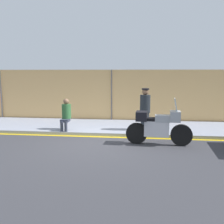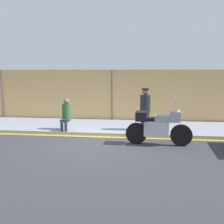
{
  "view_description": "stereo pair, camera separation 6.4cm",
  "coord_description": "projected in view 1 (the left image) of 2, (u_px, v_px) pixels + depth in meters",
  "views": [
    {
      "loc": [
        1.49,
        -8.34,
        2.36
      ],
      "look_at": [
        0.33,
        1.36,
        0.88
      ],
      "focal_mm": 42.0,
      "sensor_mm": 36.0,
      "label": 1
    },
    {
      "loc": [
        1.56,
        -8.33,
        2.36
      ],
      "look_at": [
        0.33,
        1.36,
        0.88
      ],
      "focal_mm": 42.0,
      "sensor_mm": 36.0,
      "label": 2
    }
  ],
  "objects": [
    {
      "name": "person_seated_on_curb",
      "position": [
        66.0,
        113.0,
        10.26
      ],
      "size": [
        0.36,
        0.63,
        1.22
      ],
      "color": "#2D3342",
      "rests_on": "sidewalk"
    },
    {
      "name": "sidewalk",
      "position": [
        108.0,
        127.0,
        11.19
      ],
      "size": [
        41.33,
        2.9,
        0.12
      ],
      "color": "#8E93A3",
      "rests_on": "ground_plane"
    },
    {
      "name": "motorcycle",
      "position": [
        158.0,
        126.0,
        8.57
      ],
      "size": [
        2.16,
        0.58,
        1.55
      ],
      "rotation": [
        0.0,
        0.0,
        -0.06
      ],
      "color": "black",
      "rests_on": "ground_plane"
    },
    {
      "name": "officer_standing",
      "position": [
        145.0,
        109.0,
        10.19
      ],
      "size": [
        0.4,
        0.4,
        1.64
      ],
      "color": "#1E2328",
      "rests_on": "sidewalk"
    },
    {
      "name": "curb_paint_stripe",
      "position": [
        102.0,
        137.0,
        9.68
      ],
      "size": [
        41.33,
        0.18,
        0.01
      ],
      "color": "gold",
      "rests_on": "ground_plane"
    },
    {
      "name": "storefront_fence",
      "position": [
        112.0,
        96.0,
        12.52
      ],
      "size": [
        39.26,
        0.17,
        2.49
      ],
      "color": "#E5B26B",
      "rests_on": "ground_plane"
    },
    {
      "name": "ground_plane",
      "position": [
        97.0,
        144.0,
        8.71
      ],
      "size": [
        120.0,
        120.0,
        0.0
      ],
      "primitive_type": "plane",
      "color": "#38383D"
    }
  ]
}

